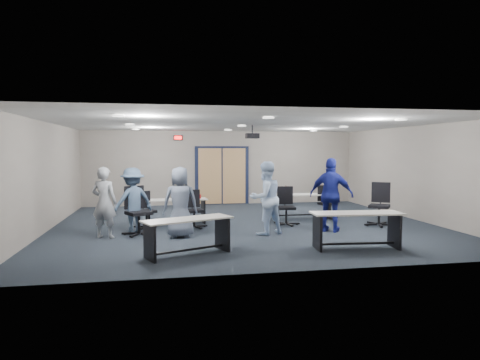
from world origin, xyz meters
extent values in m
plane|color=black|center=(0.00, 0.00, 0.00)|extent=(10.00, 10.00, 0.00)
cube|color=gray|center=(0.00, 4.50, 1.35)|extent=(10.00, 0.04, 2.70)
cube|color=gray|center=(0.00, -4.50, 1.35)|extent=(10.00, 0.04, 2.70)
cube|color=gray|center=(-5.00, 0.00, 1.35)|extent=(0.04, 9.00, 2.70)
cube|color=gray|center=(5.00, 0.00, 1.35)|extent=(0.04, 9.00, 2.70)
cube|color=silver|center=(0.00, 0.00, 2.70)|extent=(10.00, 9.00, 0.04)
cube|color=black|center=(0.00, 4.47, 1.05)|extent=(2.00, 0.06, 2.20)
cube|color=#AB7D4E|center=(-0.45, 4.45, 1.05)|extent=(0.85, 0.04, 2.05)
cube|color=#AB7D4E|center=(0.45, 4.45, 1.05)|extent=(0.85, 0.04, 2.05)
cube|color=black|center=(-1.60, 4.45, 2.45)|extent=(0.32, 0.05, 0.18)
cube|color=#FF0C0C|center=(-1.60, 4.42, 2.45)|extent=(0.26, 0.02, 0.12)
cylinder|color=black|center=(0.30, 0.50, 2.58)|extent=(0.04, 0.04, 0.24)
cube|color=black|center=(0.30, 0.50, 2.40)|extent=(0.35, 0.30, 0.14)
cylinder|color=black|center=(0.30, 0.35, 2.40)|extent=(0.08, 0.03, 0.08)
cube|color=beige|center=(-1.71, -3.04, 0.69)|extent=(1.82, 1.20, 0.03)
cube|color=black|center=(-2.42, -3.34, 0.34)|extent=(0.25, 0.51, 0.67)
cube|color=black|center=(-1.01, -2.75, 0.34)|extent=(0.25, 0.51, 0.67)
cube|color=black|center=(-1.71, -3.04, 0.10)|extent=(1.43, 0.64, 0.04)
cube|color=beige|center=(1.70, -3.13, 0.73)|extent=(1.87, 0.76, 0.03)
cube|color=black|center=(0.89, -3.06, 0.35)|extent=(0.10, 0.56, 0.71)
cube|color=black|center=(2.51, -3.20, 0.35)|extent=(0.10, 0.56, 0.71)
cube|color=black|center=(1.70, -3.13, 0.10)|extent=(1.62, 0.19, 0.04)
cube|color=beige|center=(-1.81, 0.52, 0.66)|extent=(1.70, 0.68, 0.03)
cube|color=black|center=(-2.54, 0.46, 0.32)|extent=(0.08, 0.51, 0.65)
cube|color=black|center=(-1.07, 0.58, 0.32)|extent=(0.08, 0.51, 0.65)
cube|color=black|center=(-1.81, 0.52, 0.09)|extent=(1.47, 0.16, 0.04)
cylinder|color=#B01817|center=(-1.17, 0.57, 0.73)|extent=(0.07, 0.07, 0.11)
cube|color=beige|center=(1.86, 0.82, 0.70)|extent=(1.76, 0.62, 0.03)
cube|color=black|center=(1.08, 0.83, 0.34)|extent=(0.06, 0.54, 0.68)
cube|color=black|center=(2.64, 0.80, 0.34)|extent=(0.06, 0.54, 0.68)
cube|color=black|center=(1.86, 0.82, 0.10)|extent=(1.56, 0.08, 0.04)
imported|color=#9398A0|center=(-3.49, -1.11, 0.82)|extent=(0.69, 0.57, 1.63)
imported|color=slate|center=(-1.78, -1.36, 0.82)|extent=(0.80, 0.52, 1.63)
imported|color=#C0DBFF|center=(0.22, -1.37, 0.87)|extent=(1.03, 0.93, 1.74)
imported|color=navy|center=(1.90, -1.32, 0.91)|extent=(1.13, 0.96, 1.81)
imported|color=#445B7A|center=(-2.89, -0.69, 0.79)|extent=(1.18, 1.02, 1.59)
camera|label=1|loc=(-2.18, -11.17, 2.00)|focal=32.00mm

